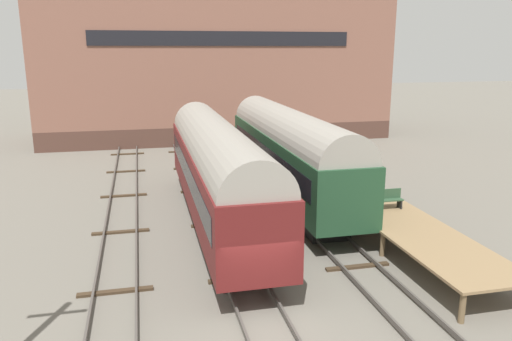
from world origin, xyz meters
TOP-DOWN VIEW (x-y plane):
  - ground_plane at (0.00, 0.00)m, footprint 200.00×200.00m
  - track_left at (-4.57, 0.00)m, footprint 2.60×60.00m
  - track_middle at (0.00, 0.00)m, footprint 2.60×60.00m
  - track_right at (4.57, 0.00)m, footprint 2.60×60.00m
  - train_car_green at (4.57, 12.41)m, footprint 2.90×17.06m
  - train_car_maroon at (0.00, 8.99)m, footprint 2.85×17.50m
  - station_platform at (7.43, 3.85)m, footprint 3.09×10.91m
  - bench at (7.55, 6.48)m, footprint 1.40×0.40m
  - warehouse_building at (3.80, 34.67)m, footprint 31.60×10.92m

SIDE VIEW (x-z plane):
  - ground_plane at x=0.00m, z-range 0.00..0.00m
  - track_left at x=-4.57m, z-range 0.01..0.27m
  - track_middle at x=0.00m, z-range 0.01..0.27m
  - track_right at x=4.57m, z-range 0.01..0.27m
  - station_platform at x=7.43m, z-range 0.46..1.56m
  - bench at x=7.55m, z-range 1.13..2.04m
  - train_car_green at x=4.57m, z-range 0.36..5.46m
  - train_car_maroon at x=0.00m, z-range 0.37..5.47m
  - warehouse_building at x=3.80m, z-range 0.00..16.60m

